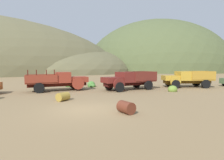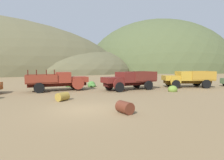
{
  "view_description": "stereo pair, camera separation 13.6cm",
  "coord_description": "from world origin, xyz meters",
  "px_view_note": "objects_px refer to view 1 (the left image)",
  "views": [
    {
      "loc": [
        -2.12,
        -10.11,
        2.44
      ],
      "look_at": [
        4.4,
        7.36,
        1.06
      ],
      "focal_mm": 29.09,
      "sensor_mm": 36.0,
      "label": 1
    },
    {
      "loc": [
        -1.99,
        -10.15,
        2.44
      ],
      "look_at": [
        4.4,
        7.36,
        1.06
      ],
      "focal_mm": 29.09,
      "sensor_mm": 36.0,
      "label": 2
    }
  ],
  "objects_px": {
    "truck_oxblood": "(126,80)",
    "oil_drum_foreground": "(63,97)",
    "truck_rust_red": "(62,81)",
    "oil_drum_tipped": "(126,107)",
    "truck_mustard": "(184,79)"
  },
  "relations": [
    {
      "from": "truck_oxblood",
      "to": "oil_drum_foreground",
      "type": "bearing_deg",
      "value": 21.34
    },
    {
      "from": "truck_oxblood",
      "to": "oil_drum_foreground",
      "type": "height_order",
      "value": "truck_oxblood"
    },
    {
      "from": "truck_oxblood",
      "to": "oil_drum_tipped",
      "type": "bearing_deg",
      "value": 56.54
    },
    {
      "from": "truck_oxblood",
      "to": "oil_drum_tipped",
      "type": "relative_size",
      "value": 6.07
    },
    {
      "from": "truck_oxblood",
      "to": "truck_rust_red",
      "type": "bearing_deg",
      "value": -25.01
    },
    {
      "from": "truck_rust_red",
      "to": "truck_mustard",
      "type": "xyz_separation_m",
      "value": [
        13.83,
        -1.95,
        0.0
      ]
    },
    {
      "from": "truck_mustard",
      "to": "oil_drum_foreground",
      "type": "height_order",
      "value": "truck_mustard"
    },
    {
      "from": "truck_rust_red",
      "to": "truck_mustard",
      "type": "bearing_deg",
      "value": -11.03
    },
    {
      "from": "oil_drum_foreground",
      "to": "oil_drum_tipped",
      "type": "distance_m",
      "value": 5.5
    },
    {
      "from": "truck_oxblood",
      "to": "oil_drum_tipped",
      "type": "xyz_separation_m",
      "value": [
        -4.0,
        -8.65,
        -0.7
      ]
    },
    {
      "from": "truck_mustard",
      "to": "oil_drum_tipped",
      "type": "distance_m",
      "value": 14.35
    },
    {
      "from": "truck_oxblood",
      "to": "truck_mustard",
      "type": "relative_size",
      "value": 1.02
    },
    {
      "from": "oil_drum_foreground",
      "to": "oil_drum_tipped",
      "type": "bearing_deg",
      "value": -59.86
    },
    {
      "from": "truck_oxblood",
      "to": "oil_drum_foreground",
      "type": "relative_size",
      "value": 5.71
    },
    {
      "from": "oil_drum_foreground",
      "to": "truck_mustard",
      "type": "bearing_deg",
      "value": 15.0
    }
  ]
}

